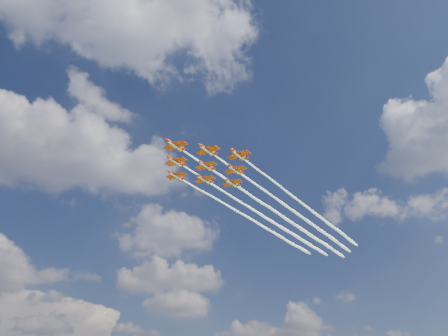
{
  "coord_description": "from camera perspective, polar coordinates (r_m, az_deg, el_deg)",
  "views": [
    {
      "loc": [
        -26.48,
        -135.1,
        7.49
      ],
      "look_at": [
        12.01,
        3.59,
        84.1
      ],
      "focal_mm": 35.0,
      "sensor_mm": 36.0,
      "label": 1
    }
  ],
  "objects": [
    {
      "name": "jet_row4_starb",
      "position": [
        224.94,
        7.39,
        -7.6
      ],
      "size": [
        105.39,
        89.62,
        2.52
      ],
      "rotation": [
        0.0,
        0.0,
        0.7
      ],
      "color": "red"
    },
    {
      "name": "jet_row2_starb",
      "position": [
        210.22,
        5.13,
        -6.24
      ],
      "size": [
        105.39,
        89.62,
        2.52
      ],
      "rotation": [
        0.0,
        0.0,
        0.7
      ],
      "color": "red"
    },
    {
      "name": "jet_lead",
      "position": [
        199.77,
        5.69,
        -5.01
      ],
      "size": [
        105.39,
        89.62,
        2.52
      ],
      "rotation": [
        0.0,
        0.0,
        0.7
      ],
      "color": "red"
    },
    {
      "name": "jet_row3_port",
      "position": [
        209.01,
        11.59,
        -5.63
      ],
      "size": [
        105.39,
        89.62,
        2.52
      ],
      "rotation": [
        0.0,
        0.0,
        0.7
      ],
      "color": "red"
    },
    {
      "name": "jet_row4_port",
      "position": [
        219.25,
        10.78,
        -6.78
      ],
      "size": [
        105.39,
        89.62,
        2.52
      ],
      "rotation": [
        0.0,
        0.0,
        0.7
      ],
      "color": "red"
    },
    {
      "name": "jet_row3_centre",
      "position": [
        214.47,
        8.01,
        -6.52
      ],
      "size": [
        105.39,
        89.62,
        2.52
      ],
      "rotation": [
        0.0,
        0.0,
        0.7
      ],
      "color": "red"
    },
    {
      "name": "jet_row2_port",
      "position": [
        204.12,
        8.7,
        -5.34
      ],
      "size": [
        105.39,
        89.62,
        2.52
      ],
      "rotation": [
        0.0,
        0.0,
        0.7
      ],
      "color": "red"
    },
    {
      "name": "jet_tail",
      "position": [
        229.61,
        10.05,
        -7.83
      ],
      "size": [
        105.39,
        89.62,
        2.52
      ],
      "rotation": [
        0.0,
        0.0,
        0.7
      ],
      "color": "red"
    },
    {
      "name": "jet_row3_starb",
      "position": [
        220.77,
        4.62,
        -7.34
      ],
      "size": [
        105.39,
        89.62,
        2.52
      ],
      "rotation": [
        0.0,
        0.0,
        0.7
      ],
      "color": "red"
    }
  ]
}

